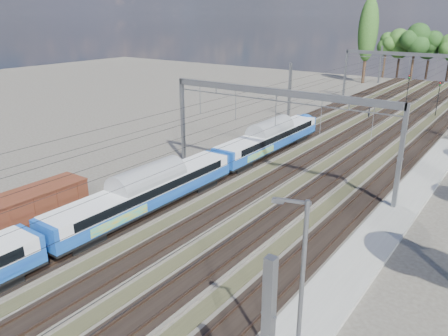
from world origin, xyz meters
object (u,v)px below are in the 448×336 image
Objects in this scene: freight_boxcar at (2,220)px; signal_near at (408,87)px; lamp_post at (299,298)px; emu_train at (144,188)px; worker at (369,113)px; signal_far at (439,95)px.

signal_near reaches higher than freight_boxcar.
lamp_post is at bearing 0.48° from freight_boxcar.
lamp_post is at bearing -26.71° from emu_train.
signal_near is (2.77, 10.74, 2.85)m from worker.
worker is at bearing 81.95° from freight_boxcar.
signal_far is at bearing -66.81° from worker.
emu_train is 45.45m from worker.
lamp_post is (17.90, -9.01, 2.64)m from emu_train.
emu_train is 10.85× the size of signal_far.
signal_far is at bearing 79.54° from lamp_post.
signal_near is 6.13m from signal_far.
emu_train is 20.21m from lamp_post.
lamp_post reaches higher than freight_boxcar.
signal_near is 66.15m from lamp_post.
signal_near is at bearing 80.87° from freight_boxcar.
signal_far reaches higher than emu_train.
signal_near is (5.98, 56.04, 1.29)m from emu_train.
signal_far is (8.14, 7.79, 2.59)m from worker.
lamp_post is at bearing 174.59° from worker.
lamp_post is at bearing -87.65° from signal_near.
signal_far is 0.59× the size of lamp_post.
freight_boxcar is 2.36× the size of signal_far.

